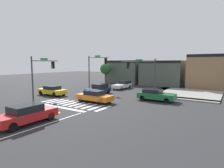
% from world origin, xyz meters
% --- Properties ---
extents(ground_plane, '(120.00, 120.00, 0.00)m').
position_xyz_m(ground_plane, '(0.00, 0.00, 0.00)').
color(ground_plane, '#2B2B2D').
extents(crosswalk_near, '(8.57, 2.68, 0.01)m').
position_xyz_m(crosswalk_near, '(0.00, -4.50, 0.00)').
color(crosswalk_near, silver).
rests_on(crosswalk_near, ground_plane).
extents(lane_markings, '(6.80, 18.75, 0.01)m').
position_xyz_m(lane_markings, '(1.16, -11.43, 0.00)').
color(lane_markings, white).
rests_on(lane_markings, ground_plane).
extents(bike_detector_marking, '(0.99, 0.99, 0.01)m').
position_xyz_m(bike_detector_marking, '(1.21, -8.35, 0.00)').
color(bike_detector_marking, yellow).
rests_on(bike_detector_marking, ground_plane).
extents(curb_corner_northeast, '(10.00, 10.60, 0.15)m').
position_xyz_m(curb_corner_northeast, '(8.49, 9.42, 0.07)').
color(curb_corner_northeast, gray).
rests_on(curb_corner_northeast, ground_plane).
extents(storefront_row, '(25.50, 6.83, 6.21)m').
position_xyz_m(storefront_row, '(3.88, 18.99, 2.83)').
color(storefront_row, '#4C564C').
rests_on(storefront_row, ground_plane).
extents(traffic_signal_northeast, '(5.46, 0.32, 5.28)m').
position_xyz_m(traffic_signal_northeast, '(3.90, 5.38, 3.69)').
color(traffic_signal_northeast, '#383A3D').
rests_on(traffic_signal_northeast, ground_plane).
extents(traffic_signal_northwest, '(4.24, 0.32, 5.92)m').
position_xyz_m(traffic_signal_northwest, '(-4.37, 5.26, 4.10)').
color(traffic_signal_northwest, '#383A3D').
rests_on(traffic_signal_northwest, ground_plane).
extents(traffic_signal_southwest, '(0.32, 4.19, 5.51)m').
position_xyz_m(traffic_signal_southwest, '(-5.82, -4.29, 3.72)').
color(traffic_signal_southwest, '#383A3D').
rests_on(traffic_signal_southwest, ground_plane).
extents(car_navy, '(1.95, 4.19, 1.50)m').
position_xyz_m(car_navy, '(-1.84, 2.64, 0.76)').
color(car_navy, '#141E4C').
rests_on(car_navy, ground_plane).
extents(car_white, '(1.71, 4.60, 1.38)m').
position_xyz_m(car_white, '(-1.80, 9.84, 0.70)').
color(car_white, white).
rests_on(car_white, ground_plane).
extents(car_green, '(4.49, 1.94, 1.43)m').
position_xyz_m(car_green, '(7.16, 2.41, 0.73)').
color(car_green, '#1E6638').
rests_on(car_green, ground_plane).
extents(car_red, '(1.78, 4.68, 1.50)m').
position_xyz_m(car_red, '(1.96, -11.66, 0.76)').
color(car_red, red).
rests_on(car_red, ground_plane).
extents(car_orange, '(4.52, 1.77, 1.42)m').
position_xyz_m(car_orange, '(1.35, -2.46, 0.73)').
color(car_orange, orange).
rests_on(car_orange, ground_plane).
extents(car_yellow, '(4.30, 1.84, 1.38)m').
position_xyz_m(car_yellow, '(-6.82, -1.98, 0.72)').
color(car_yellow, gold).
rests_on(car_yellow, ground_plane).
extents(roadside_tree, '(2.41, 2.41, 4.60)m').
position_xyz_m(roadside_tree, '(-8.50, 14.00, 3.35)').
color(roadside_tree, '#4C3823').
rests_on(roadside_tree, ground_plane).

